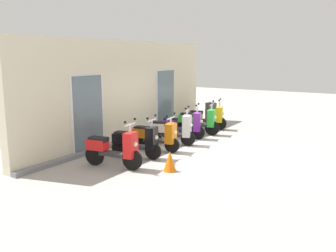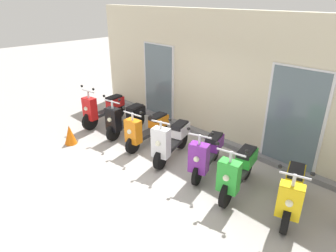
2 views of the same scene
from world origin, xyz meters
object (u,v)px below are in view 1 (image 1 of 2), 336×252
(scooter_black, at_px, (137,141))
(trash_bin, at_px, (211,114))
(scooter_red, at_px, (114,149))
(traffic_cone, at_px, (170,161))
(scooter_purple, at_px, (183,125))
(scooter_green, at_px, (199,121))
(scooter_white, at_px, (172,130))
(scooter_orange, at_px, (156,135))
(scooter_yellow, at_px, (207,118))

(scooter_black, xyz_separation_m, trash_bin, (5.69, 0.41, -0.04))
(scooter_red, distance_m, traffic_cone, 1.47)
(scooter_red, height_order, scooter_black, scooter_red)
(scooter_black, bearing_deg, scooter_purple, 2.00)
(trash_bin, height_order, traffic_cone, trash_bin)
(scooter_black, xyz_separation_m, traffic_cone, (-0.54, -1.40, -0.23))
(scooter_red, xyz_separation_m, scooter_green, (4.71, -0.00, -0.00))
(trash_bin, bearing_deg, scooter_black, -175.90)
(scooter_red, relative_size, scooter_black, 1.09)
(traffic_cone, bearing_deg, scooter_white, 29.70)
(scooter_black, xyz_separation_m, scooter_orange, (0.93, -0.01, -0.01))
(scooter_orange, distance_m, scooter_white, 0.92)
(traffic_cone, bearing_deg, scooter_orange, 43.53)
(scooter_white, relative_size, trash_bin, 1.71)
(scooter_green, distance_m, scooter_yellow, 1.02)
(scooter_green, xyz_separation_m, traffic_cone, (-4.22, -1.36, -0.24))
(scooter_red, xyz_separation_m, traffic_cone, (0.50, -1.36, -0.24))
(scooter_white, bearing_deg, trash_bin, 6.67)
(scooter_white, distance_m, scooter_green, 1.84)
(trash_bin, bearing_deg, scooter_purple, -173.87)
(scooter_green, bearing_deg, scooter_orange, 179.26)
(scooter_white, height_order, scooter_yellow, scooter_white)
(scooter_green, distance_m, traffic_cone, 4.44)
(trash_bin, bearing_deg, scooter_orange, -175.02)
(scooter_red, height_order, scooter_orange, scooter_red)
(scooter_white, bearing_deg, scooter_orange, 177.82)
(scooter_green, height_order, trash_bin, scooter_green)
(scooter_black, relative_size, scooter_orange, 0.96)
(scooter_white, height_order, scooter_green, scooter_white)
(scooter_red, relative_size, scooter_purple, 1.08)
(scooter_red, xyz_separation_m, trash_bin, (6.72, 0.45, -0.05))
(traffic_cone, bearing_deg, scooter_red, 110.04)
(scooter_green, xyz_separation_m, trash_bin, (2.00, 0.45, -0.05))
(scooter_green, xyz_separation_m, scooter_yellow, (1.01, 0.14, -0.04))
(scooter_purple, xyz_separation_m, scooter_yellow, (1.89, 0.00, -0.02))
(scooter_red, xyz_separation_m, scooter_black, (1.03, 0.04, -0.02))
(scooter_white, xyz_separation_m, scooter_yellow, (2.85, 0.14, -0.03))
(scooter_purple, bearing_deg, traffic_cone, -155.88)
(scooter_purple, bearing_deg, scooter_white, -171.73)
(scooter_green, relative_size, trash_bin, 1.75)
(scooter_yellow, bearing_deg, scooter_white, -177.11)
(scooter_orange, relative_size, scooter_yellow, 1.03)
(scooter_black, bearing_deg, scooter_green, -0.67)
(scooter_white, distance_m, scooter_purple, 0.97)
(scooter_purple, bearing_deg, scooter_black, -178.00)
(scooter_black, xyz_separation_m, scooter_yellow, (4.69, 0.10, -0.03))
(scooter_red, relative_size, scooter_white, 1.06)
(scooter_white, bearing_deg, scooter_red, 179.96)
(scooter_white, distance_m, trash_bin, 3.87)
(trash_bin, bearing_deg, scooter_white, -173.33)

